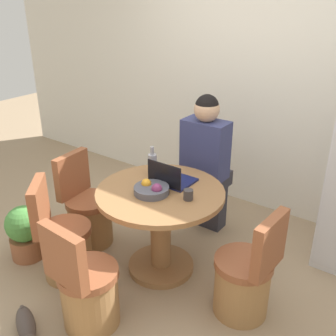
{
  "coord_description": "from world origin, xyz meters",
  "views": [
    {
      "loc": [
        1.56,
        -1.93,
        2.13
      ],
      "look_at": [
        -0.05,
        0.27,
        0.88
      ],
      "focal_mm": 42.0,
      "sensor_mm": 36.0,
      "label": 1
    }
  ],
  "objects": [
    {
      "name": "dining_table",
      "position": [
        -0.05,
        0.17,
        0.49
      ],
      "size": [
        0.99,
        0.99,
        0.73
      ],
      "color": "olive",
      "rests_on": "ground_plane"
    },
    {
      "name": "wall_back",
      "position": [
        0.0,
        1.66,
        1.3
      ],
      "size": [
        7.0,
        0.06,
        2.6
      ],
      "color": "silver",
      "rests_on": "ground_plane"
    },
    {
      "name": "cat",
      "position": [
        -0.35,
        -0.92,
        0.08
      ],
      "size": [
        0.41,
        0.26,
        0.15
      ],
      "rotation": [
        0.0,
        0.0,
        5.81
      ],
      "color": "#473D38",
      "rests_on": "ground_plane"
    },
    {
      "name": "ground_plane",
      "position": [
        0.0,
        0.0,
        0.0
      ],
      "size": [
        12.0,
        12.0,
        0.0
      ],
      "primitive_type": "plane",
      "color": "#9E8466"
    },
    {
      "name": "bottle",
      "position": [
        -0.27,
        0.36,
        0.83
      ],
      "size": [
        0.07,
        0.07,
        0.24
      ],
      "color": "#9999A3",
      "rests_on": "dining_table"
    },
    {
      "name": "chair_near_left_corner",
      "position": [
        -0.62,
        -0.34,
        0.28
      ],
      "size": [
        0.48,
        0.48,
        0.84
      ],
      "rotation": [
        0.0,
        0.0,
        2.3
      ],
      "color": "#9E7042",
      "rests_on": "ground_plane"
    },
    {
      "name": "coffee_cup",
      "position": [
        0.2,
        0.18,
        0.77
      ],
      "size": [
        0.07,
        0.07,
        0.08
      ],
      "color": "#383333",
      "rests_on": "dining_table"
    },
    {
      "name": "chair_right_side",
      "position": [
        0.72,
        0.13,
        0.28
      ],
      "size": [
        0.41,
        0.41,
        0.84
      ],
      "rotation": [
        0.0,
        0.0,
        -1.63
      ],
      "color": "#9E7042",
      "rests_on": "ground_plane"
    },
    {
      "name": "chair_left_side",
      "position": [
        -0.81,
        0.1,
        0.28
      ],
      "size": [
        0.42,
        0.41,
        0.84
      ],
      "rotation": [
        0.0,
        0.0,
        1.67
      ],
      "color": "#9E7042",
      "rests_on": "ground_plane"
    },
    {
      "name": "laptop",
      "position": [
        -0.05,
        0.32,
        0.77
      ],
      "size": [
        0.31,
        0.26,
        0.2
      ],
      "rotation": [
        0.0,
        0.0,
        3.14
      ],
      "color": "#141947",
      "rests_on": "dining_table"
    },
    {
      "name": "person_seated",
      "position": [
        -0.06,
        0.88,
        0.74
      ],
      "size": [
        0.4,
        0.37,
        1.34
      ],
      "rotation": [
        0.0,
        0.0,
        3.14
      ],
      "color": "#2D2D38",
      "rests_on": "ground_plane"
    },
    {
      "name": "chair_near_camera",
      "position": [
        -0.09,
        -0.6,
        0.28
      ],
      "size": [
        0.41,
        0.41,
        0.84
      ],
      "rotation": [
        0.0,
        0.0,
        3.09
      ],
      "color": "#9E7042",
      "rests_on": "ground_plane"
    },
    {
      "name": "fruit_bowl",
      "position": [
        -0.07,
        0.09,
        0.77
      ],
      "size": [
        0.27,
        0.27,
        0.1
      ],
      "color": "#4C4C56",
      "rests_on": "dining_table"
    },
    {
      "name": "potted_plant",
      "position": [
        -1.08,
        -0.38,
        0.25
      ],
      "size": [
        0.31,
        0.31,
        0.48
      ],
      "color": "#935638",
      "rests_on": "ground_plane"
    }
  ]
}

